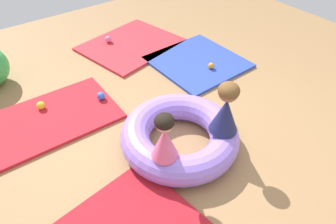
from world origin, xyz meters
name	(u,v)px	position (x,y,z in m)	size (l,w,h in m)	color
ground_plane	(188,142)	(0.00, 0.00, 0.00)	(8.00, 8.00, 0.00)	#9E7549
gym_mat_far_right	(197,62)	(1.12, 1.13, 0.02)	(1.18, 1.19, 0.04)	#2D47B7
gym_mat_center_rear	(37,124)	(-1.20, 1.22, 0.02)	(1.80, 0.95, 0.04)	red
gym_mat_near_right	(131,45)	(0.62, 2.16, 0.02)	(1.40, 1.16, 0.04)	red
inflatable_cushion	(180,135)	(-0.11, 0.01, 0.15)	(1.22, 1.22, 0.30)	#9975EA
child_in_pink	(165,137)	(-0.46, -0.21, 0.53)	(0.34, 0.34, 0.48)	#E5608E
child_in_navy	(226,108)	(0.19, -0.28, 0.56)	(0.39, 0.39, 0.55)	navy
play_ball_blue	(101,96)	(-0.42, 1.16, 0.09)	(0.10, 0.10, 0.10)	blue
play_ball_pink	(108,39)	(0.36, 2.41, 0.09)	(0.10, 0.10, 0.10)	pink
play_ball_yellow	(41,105)	(-1.07, 1.43, 0.09)	(0.10, 0.10, 0.10)	yellow
play_ball_orange	(211,66)	(1.14, 0.87, 0.08)	(0.09, 0.09, 0.09)	orange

